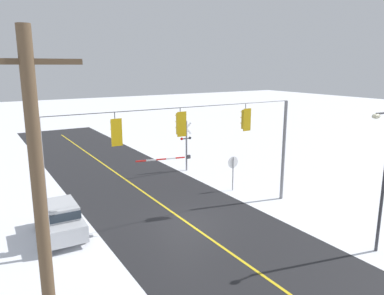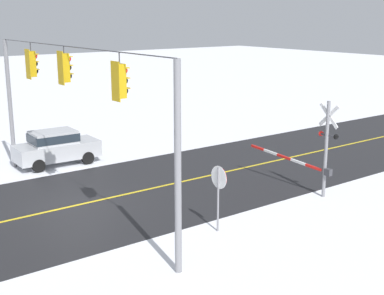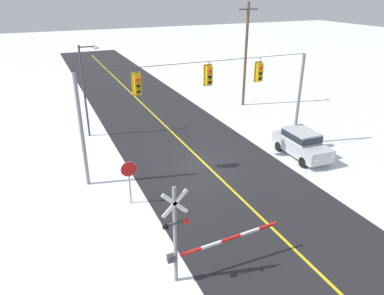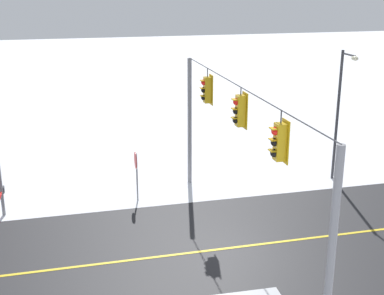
% 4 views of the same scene
% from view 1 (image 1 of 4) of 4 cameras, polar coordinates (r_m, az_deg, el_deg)
% --- Properties ---
extents(ground_plane, '(160.00, 160.00, 0.00)m').
position_cam_1_polar(ground_plane, '(20.27, -0.90, -11.47)').
color(ground_plane, white).
extents(road_asphalt, '(9.00, 80.00, 0.01)m').
position_cam_1_polar(road_asphalt, '(15.97, 10.71, -18.77)').
color(road_asphalt, black).
rests_on(road_asphalt, ground).
extents(lane_centre_line, '(0.14, 72.00, 0.01)m').
position_cam_1_polar(lane_centre_line, '(15.97, 10.71, -18.75)').
color(lane_centre_line, gold).
rests_on(lane_centre_line, ground).
extents(signal_span, '(14.20, 0.47, 6.22)m').
position_cam_1_polar(signal_span, '(18.93, -1.04, 0.39)').
color(signal_span, gray).
rests_on(signal_span, ground).
extents(stop_sign, '(0.80, 0.09, 2.35)m').
position_cam_1_polar(stop_sign, '(24.78, 6.35, -2.81)').
color(stop_sign, gray).
rests_on(stop_sign, ground).
extents(railroad_crossing, '(4.86, 0.31, 4.00)m').
position_cam_1_polar(railroad_crossing, '(29.08, -1.62, 0.07)').
color(railroad_crossing, gray).
rests_on(railroad_crossing, ground).
extents(parked_car_silver, '(1.91, 4.24, 1.74)m').
position_cam_1_polar(parked_car_silver, '(19.49, -19.72, -10.21)').
color(parked_car_silver, '#B7BABF').
rests_on(parked_car_silver, ground).
extents(streetlamp_near, '(1.39, 0.28, 6.50)m').
position_cam_1_polar(streetlamp_near, '(17.86, 27.41, -2.93)').
color(streetlamp_near, '#38383D').
rests_on(streetlamp_near, ground).
extents(utility_pole, '(1.80, 0.24, 8.92)m').
position_cam_1_polar(utility_pole, '(7.68, -21.64, -16.88)').
color(utility_pole, brown).
rests_on(utility_pole, ground).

